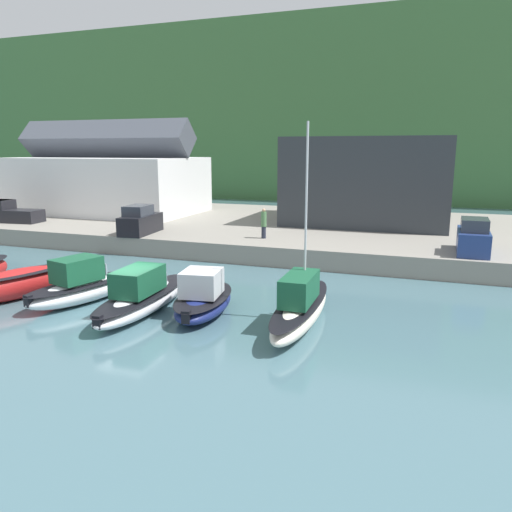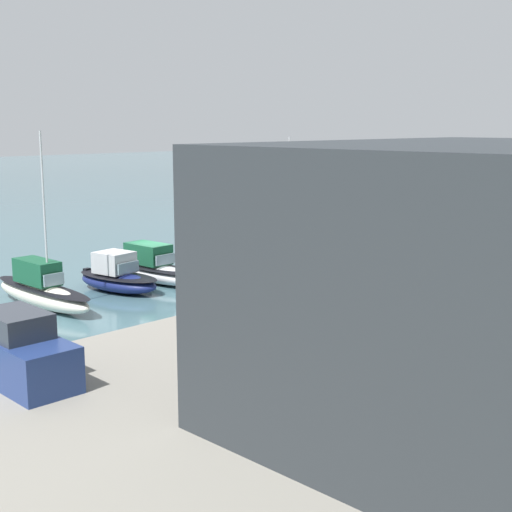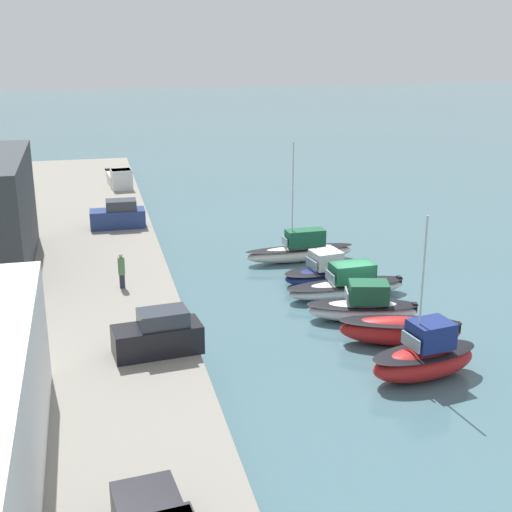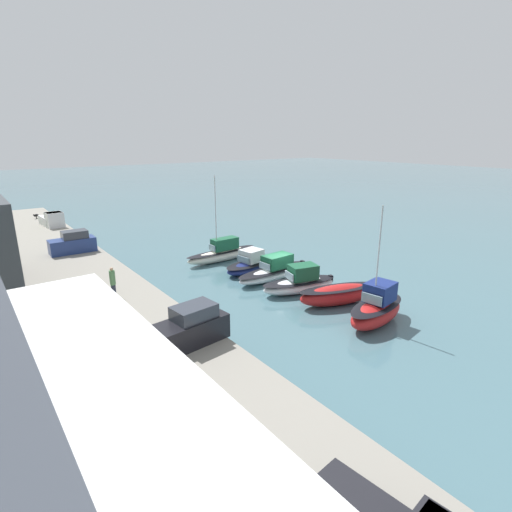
# 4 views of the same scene
# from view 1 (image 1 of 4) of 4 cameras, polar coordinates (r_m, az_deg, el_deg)

# --- Properties ---
(ground_plane) EXTENTS (320.00, 320.00, 0.00)m
(ground_plane) POSITION_cam_1_polar(r_m,az_deg,el_deg) (24.42, -14.37, -6.34)
(ground_plane) COLOR #476B75
(hillside_backdrop) EXTENTS (240.00, 54.99, 26.17)m
(hillside_backdrop) POSITION_cam_1_polar(r_m,az_deg,el_deg) (99.67, 12.50, 15.01)
(hillside_backdrop) COLOR #42703D
(hillside_backdrop) RESTS_ON ground_plane
(quay_promenade) EXTENTS (92.97, 23.44, 1.33)m
(quay_promenade) POSITION_cam_1_polar(r_m,az_deg,el_deg) (44.48, 2.17, 3.17)
(quay_promenade) COLOR gray
(quay_promenade) RESTS_ON ground_plane
(harbor_clubhouse) EXTENTS (18.31, 10.63, 9.08)m
(harbor_clubhouse) POSITION_cam_1_polar(r_m,az_deg,el_deg) (52.57, -16.62, 8.29)
(harbor_clubhouse) COLOR white
(harbor_clubhouse) RESTS_ON quay_promenade
(yacht_club_building) EXTENTS (13.22, 11.11, 7.22)m
(yacht_club_building) POSITION_cam_1_polar(r_m,az_deg,el_deg) (44.62, 12.83, 8.43)
(yacht_club_building) COLOR #2D3338
(yacht_club_building) RESTS_ON quay_promenade
(moored_boat_1) EXTENTS (3.74, 6.76, 1.55)m
(moored_boat_1) POSITION_cam_1_polar(r_m,az_deg,el_deg) (28.53, -25.64, -2.81)
(moored_boat_1) COLOR red
(moored_boat_1) RESTS_ON ground_plane
(moored_boat_2) EXTENTS (3.62, 6.78, 2.32)m
(moored_boat_2) POSITION_cam_1_polar(r_m,az_deg,el_deg) (26.62, -19.22, -3.24)
(moored_boat_2) COLOR white
(moored_boat_2) RESTS_ON ground_plane
(moored_boat_3) EXTENTS (2.46, 7.93, 2.20)m
(moored_boat_3) POSITION_cam_1_polar(r_m,az_deg,el_deg) (24.18, -12.86, -4.51)
(moored_boat_3) COLOR silver
(moored_boat_3) RESTS_ON ground_plane
(moored_boat_4) EXTENTS (3.13, 5.71, 2.17)m
(moored_boat_4) POSITION_cam_1_polar(r_m,az_deg,el_deg) (23.38, -6.04, -4.87)
(moored_boat_4) COLOR navy
(moored_boat_4) RESTS_ON ground_plane
(moored_boat_5) EXTENTS (1.84, 8.13, 8.72)m
(moored_boat_5) POSITION_cam_1_polar(r_m,az_deg,el_deg) (21.94, 5.13, -5.75)
(moored_boat_5) COLOR white
(moored_boat_5) RESTS_ON ground_plane
(parked_car_0) EXTENTS (2.24, 4.37, 2.16)m
(parked_car_0) POSITION_cam_1_polar(r_m,az_deg,el_deg) (38.58, -13.09, 3.87)
(parked_car_0) COLOR black
(parked_car_0) RESTS_ON quay_promenade
(parked_car_1) EXTENTS (1.88, 4.23, 2.16)m
(parked_car_1) POSITION_cam_1_polar(r_m,az_deg,el_deg) (33.26, 23.57, 1.88)
(parked_car_1) COLOR navy
(parked_car_1) RESTS_ON quay_promenade
(pickup_truck_1) EXTENTS (4.91, 2.46, 1.90)m
(pickup_truck_1) POSITION_cam_1_polar(r_m,az_deg,el_deg) (48.70, -26.27, 4.47)
(pickup_truck_1) COLOR black
(pickup_truck_1) RESTS_ON quay_promenade
(person_on_quay) EXTENTS (0.40, 0.40, 2.14)m
(person_on_quay) POSITION_cam_1_polar(r_m,az_deg,el_deg) (35.53, 0.89, 3.79)
(person_on_quay) COLOR #232838
(person_on_quay) RESTS_ON quay_promenade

